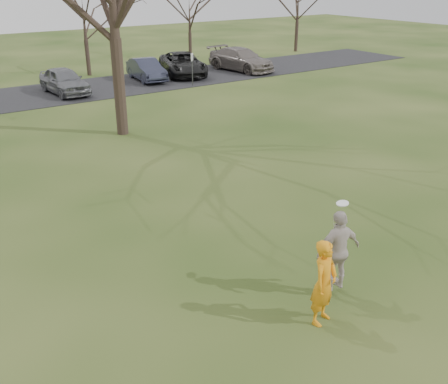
# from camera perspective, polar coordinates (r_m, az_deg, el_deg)

# --- Properties ---
(ground) EXTENTS (120.00, 120.00, 0.00)m
(ground) POSITION_cam_1_polar(r_m,az_deg,el_deg) (11.54, 11.70, -13.45)
(ground) COLOR #1E380F
(ground) RESTS_ON ground
(parking_strip) EXTENTS (62.00, 6.50, 0.04)m
(parking_strip) POSITION_cam_1_polar(r_m,az_deg,el_deg) (32.62, -21.80, 9.72)
(parking_strip) COLOR black
(parking_strip) RESTS_ON ground
(player_defender) EXTENTS (0.80, 0.65, 1.90)m
(player_defender) POSITION_cam_1_polar(r_m,az_deg,el_deg) (10.86, 11.08, -9.86)
(player_defender) COLOR orange
(player_defender) RESTS_ON ground
(car_4) EXTENTS (2.06, 4.58, 1.53)m
(car_4) POSITION_cam_1_polar(r_m,az_deg,el_deg) (32.63, -17.35, 11.74)
(car_4) COLOR slate
(car_4) RESTS_ON parking_strip
(car_5) EXTENTS (1.99, 4.43, 1.41)m
(car_5) POSITION_cam_1_polar(r_m,az_deg,el_deg) (35.59, -8.63, 13.32)
(car_5) COLOR #2A2D3F
(car_5) RESTS_ON parking_strip
(car_6) EXTENTS (4.13, 6.09, 1.55)m
(car_6) POSITION_cam_1_polar(r_m,az_deg,el_deg) (37.15, -4.60, 14.02)
(car_6) COLOR black
(car_6) RESTS_ON parking_strip
(car_7) EXTENTS (3.05, 5.81, 1.61)m
(car_7) POSITION_cam_1_polar(r_m,az_deg,el_deg) (38.88, 1.91, 14.54)
(car_7) COLOR slate
(car_7) RESTS_ON parking_strip
(catching_play) EXTENTS (1.18, 0.61, 2.08)m
(catching_play) POSITION_cam_1_polar(r_m,az_deg,el_deg) (11.71, 12.58, -6.36)
(catching_play) COLOR #C0B3AC
(catching_play) RESTS_ON ground
(sign_white) EXTENTS (0.35, 0.35, 2.08)m
(sign_white) POSITION_cam_1_polar(r_m,az_deg,el_deg) (33.30, -3.57, 14.07)
(sign_white) COLOR #47474C
(sign_white) RESTS_ON ground
(small_tree_row) EXTENTS (55.00, 5.90, 8.50)m
(small_tree_row) POSITION_cam_1_polar(r_m,az_deg,el_deg) (38.05, -18.04, 17.92)
(small_tree_row) COLOR #352821
(small_tree_row) RESTS_ON ground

